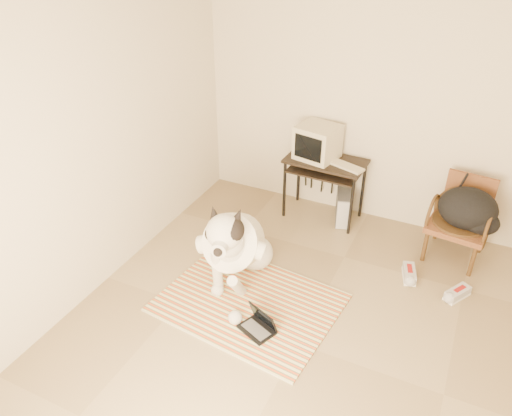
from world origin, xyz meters
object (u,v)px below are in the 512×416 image
Objects in this scene: pc_tower at (344,207)px; backpack at (470,211)px; computer_desk at (325,169)px; rattan_chair at (460,219)px; crt_monitor at (317,142)px; dog at (235,245)px; laptop at (259,324)px.

pc_tower is 1.36m from backpack.
rattan_chair is (1.48, -0.10, -0.20)m from computer_desk.
pc_tower is 1.26m from rattan_chair.
backpack is at bearing -43.23° from rattan_chair.
crt_monitor reaches higher than computer_desk.
rattan_chair reaches higher than computer_desk.
dog is 1.55× the size of rattan_chair.
rattan_chair is at bearing -5.31° from pc_tower.
dog is 2.19× the size of backpack.
backpack is (1.66, -0.19, -0.33)m from crt_monitor.
dog reaches higher than rattan_chair.
computer_desk is at bearing 93.51° from laptop.
rattan_chair is at bearing -4.51° from crt_monitor.
backpack is at bearing -5.80° from computer_desk.
backpack reaches higher than laptop.
pc_tower is at bearing 86.17° from laptop.
dog is 3.66× the size of laptop.
laptop is 2.18m from crt_monitor.
rattan_chair is 1.41× the size of backpack.
rattan_chair is at bearing -3.73° from computer_desk.
dog is at bearing -144.61° from rattan_chair.
computer_desk is at bearing 176.27° from rattan_chair.
backpack is (1.93, 1.27, 0.18)m from dog.
laptop is 2.34m from rattan_chair.
crt_monitor is at bearing 175.49° from rattan_chair.
dog is at bearing -100.65° from crt_monitor.
laptop is 0.40× the size of computer_desk.
computer_desk is 1.55m from backpack.
rattan_chair is (1.87, 1.33, 0.03)m from dog.
rattan_chair reaches higher than backpack.
rattan_chair is (1.60, -0.13, -0.49)m from crt_monitor.
crt_monitor is at bearing 79.35° from dog.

